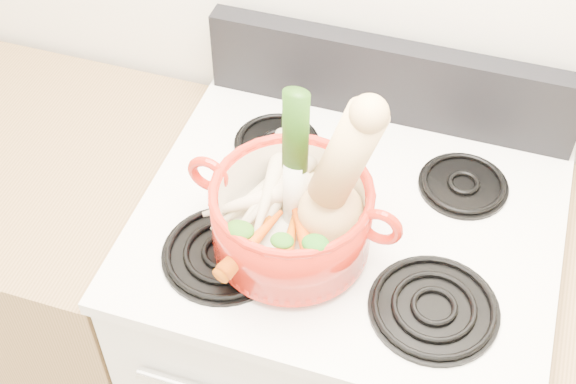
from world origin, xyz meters
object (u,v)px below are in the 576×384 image
(stove_body, at_px, (337,354))
(leek, at_px, (295,157))
(squash, at_px, (333,173))
(dutch_oven, at_px, (292,218))

(stove_body, bearing_deg, leek, -141.77)
(stove_body, bearing_deg, squash, -101.65)
(stove_body, xyz_separation_m, dutch_oven, (-0.08, -0.11, 0.58))
(squash, bearing_deg, leek, 150.21)
(dutch_oven, distance_m, squash, 0.13)
(dutch_oven, bearing_deg, stove_body, 58.00)
(dutch_oven, bearing_deg, leek, 104.50)
(stove_body, distance_m, squash, 0.69)
(dutch_oven, relative_size, leek, 0.94)
(stove_body, relative_size, dutch_oven, 3.31)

